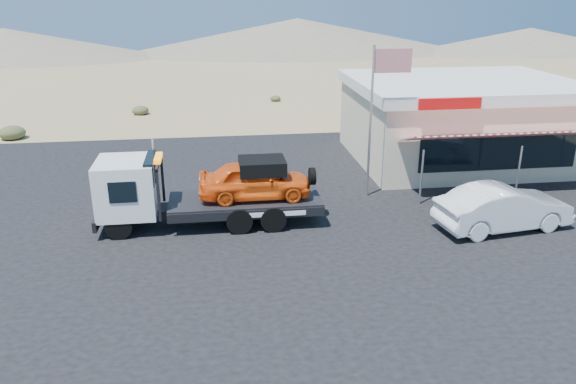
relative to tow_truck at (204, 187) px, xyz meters
name	(u,v)px	position (x,y,z in m)	size (l,w,h in m)	color
ground	(263,251)	(1.84, -2.47, -1.40)	(120.00, 120.00, 0.00)	#907852
asphalt_lot	(308,213)	(3.84, 0.53, -1.39)	(32.00, 24.00, 0.02)	black
tow_truck	(204,187)	(0.00, 0.00, 0.00)	(7.77, 2.30, 2.60)	black
white_sedan	(503,208)	(10.35, -1.86, -0.60)	(1.66, 4.76, 1.57)	silver
jerky_store	(460,120)	(12.33, 6.50, 0.59)	(10.40, 9.97, 3.90)	beige
flagpole	(377,105)	(6.77, 2.03, 2.36)	(1.55, 0.10, 6.00)	#99999E
distant_hills	(139,41)	(-7.94, 52.67, 0.49)	(126.00, 48.00, 4.20)	#726B59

